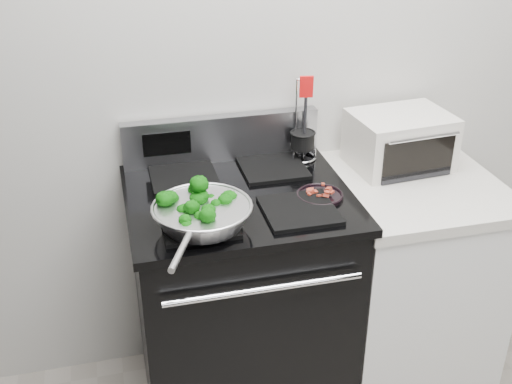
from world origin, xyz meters
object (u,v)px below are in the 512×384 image
object	(u,v)px
bacon_plate	(320,193)
toaster_oven	(400,140)
skillet	(202,214)
gas_range	(240,300)
utensil_holder	(302,144)

from	to	relation	value
bacon_plate	toaster_oven	size ratio (longest dim) A/B	0.42
skillet	gas_range	bearing A→B (deg)	73.86
bacon_plate	toaster_oven	distance (m)	0.47
utensil_holder	toaster_oven	world-z (taller)	utensil_holder
skillet	toaster_oven	world-z (taller)	toaster_oven
skillet	bacon_plate	size ratio (longest dim) A/B	2.97
gas_range	skillet	world-z (taller)	gas_range
skillet	toaster_oven	distance (m)	0.90
bacon_plate	utensil_holder	size ratio (longest dim) A/B	0.48
skillet	bacon_plate	bearing A→B (deg)	37.15
bacon_plate	skillet	bearing A→B (deg)	-166.20
skillet	utensil_holder	xyz separation A→B (m)	(0.47, 0.42, 0.01)
utensil_holder	gas_range	bearing A→B (deg)	-132.77
gas_range	bacon_plate	world-z (taller)	gas_range
skillet	bacon_plate	world-z (taller)	skillet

